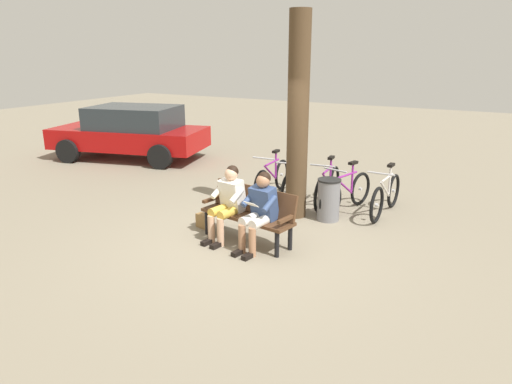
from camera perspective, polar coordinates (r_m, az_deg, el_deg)
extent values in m
plane|color=gray|center=(7.46, -1.31, -6.16)|extent=(40.00, 40.00, 0.00)
cube|color=#51331E|center=(7.33, -1.15, -3.03)|extent=(1.65, 0.70, 0.05)
cube|color=#51331E|center=(7.39, -0.21, -0.92)|extent=(1.60, 0.40, 0.42)
cube|color=#51331E|center=(6.85, 3.74, -3.32)|extent=(0.12, 0.40, 0.05)
cube|color=#51331E|center=(7.77, -5.46, -0.88)|extent=(0.12, 0.40, 0.05)
cylinder|color=black|center=(6.88, 2.58, -6.45)|extent=(0.07, 0.07, 0.40)
cylinder|color=black|center=(7.75, -6.04, -3.77)|extent=(0.07, 0.07, 0.40)
cylinder|color=black|center=(7.13, 4.21, -5.60)|extent=(0.07, 0.07, 0.40)
cylinder|color=black|center=(7.98, -4.33, -3.10)|extent=(0.07, 0.07, 0.40)
cube|color=#334772|center=(7.06, 0.96, -1.37)|extent=(0.43, 0.37, 0.55)
sphere|color=#A87554|center=(6.94, 0.87, 1.36)|extent=(0.21, 0.21, 0.21)
sphere|color=black|center=(6.96, 1.02, 1.71)|extent=(0.20, 0.20, 0.20)
cylinder|color=white|center=(6.93, 0.59, -3.67)|extent=(0.21, 0.42, 0.15)
cylinder|color=#A87554|center=(6.88, -0.46, -6.19)|extent=(0.11, 0.11, 0.45)
cube|color=black|center=(6.89, -0.99, -7.90)|extent=(0.13, 0.23, 0.07)
cylinder|color=#334772|center=(6.84, 1.67, -1.45)|extent=(0.14, 0.32, 0.23)
cylinder|color=white|center=(7.05, -0.69, -3.31)|extent=(0.21, 0.42, 0.15)
cylinder|color=#A87554|center=(7.00, -1.73, -5.79)|extent=(0.11, 0.11, 0.45)
cube|color=black|center=(7.01, -2.25, -7.47)|extent=(0.13, 0.23, 0.07)
cylinder|color=#334772|center=(7.07, -0.92, -0.81)|extent=(0.14, 0.32, 0.23)
cube|color=silver|center=(6.82, -0.59, -1.51)|extent=(0.22, 0.15, 0.09)
cube|color=white|center=(7.45, -2.93, -0.40)|extent=(0.43, 0.37, 0.55)
sphere|color=#D8A884|center=(7.34, -3.07, 2.20)|extent=(0.21, 0.21, 0.21)
sphere|color=black|center=(7.35, -2.92, 2.53)|extent=(0.20, 0.20, 0.20)
cylinder|color=gold|center=(7.32, -3.36, -2.56)|extent=(0.21, 0.42, 0.15)
cylinder|color=#D8A884|center=(7.27, -4.38, -4.93)|extent=(0.11, 0.11, 0.45)
cube|color=black|center=(7.28, -4.89, -6.55)|extent=(0.13, 0.23, 0.07)
cylinder|color=white|center=(7.22, -2.38, -0.45)|extent=(0.14, 0.32, 0.23)
cylinder|color=gold|center=(7.45, -4.50, -2.23)|extent=(0.21, 0.42, 0.15)
cylinder|color=#D8A884|center=(7.40, -5.52, -4.56)|extent=(0.11, 0.11, 0.45)
cube|color=black|center=(7.41, -6.02, -6.15)|extent=(0.13, 0.23, 0.07)
cylinder|color=white|center=(7.48, -4.69, 0.13)|extent=(0.14, 0.32, 0.23)
cube|color=olive|center=(8.05, -6.39, -3.59)|extent=(0.33, 0.22, 0.24)
cylinder|color=#4C3823|center=(8.22, 5.17, 8.99)|extent=(0.38, 0.38, 3.60)
cylinder|color=slate|center=(8.40, 8.90, -1.03)|extent=(0.40, 0.40, 0.73)
cylinder|color=black|center=(8.29, 9.02, 1.47)|extent=(0.42, 0.42, 0.03)
torus|color=black|center=(8.44, 14.61, -1.56)|extent=(0.09, 0.66, 0.66)
cylinder|color=silver|center=(8.44, 14.61, -1.56)|extent=(0.05, 0.06, 0.06)
torus|color=black|center=(9.38, 16.53, 0.14)|extent=(0.09, 0.66, 0.66)
cylinder|color=silver|center=(9.38, 16.53, 0.14)|extent=(0.05, 0.06, 0.06)
cylinder|color=silver|center=(8.80, 15.81, 1.70)|extent=(0.07, 0.63, 0.04)
cylinder|color=silver|center=(8.78, 15.56, 0.32)|extent=(0.07, 0.60, 0.43)
cylinder|color=silver|center=(8.99, 16.11, 1.46)|extent=(0.04, 0.04, 0.55)
cube|color=black|center=(8.93, 16.26, 3.19)|extent=(0.10, 0.22, 0.05)
cylinder|color=#B2B2B7|center=(8.38, 15.10, 2.20)|extent=(0.48, 0.06, 0.03)
torus|color=black|center=(8.52, 9.14, -1.02)|extent=(0.22, 0.65, 0.66)
cylinder|color=silver|center=(8.52, 9.14, -1.02)|extent=(0.06, 0.07, 0.06)
torus|color=black|center=(9.35, 12.70, 0.39)|extent=(0.22, 0.65, 0.66)
cylinder|color=silver|center=(9.35, 12.70, 0.39)|extent=(0.06, 0.07, 0.06)
cylinder|color=#8C268C|center=(8.83, 11.14, 2.07)|extent=(0.19, 0.62, 0.04)
cylinder|color=#8C268C|center=(8.82, 10.79, 0.72)|extent=(0.19, 0.59, 0.43)
cylinder|color=#8C268C|center=(9.00, 11.74, 1.79)|extent=(0.04, 0.04, 0.55)
cube|color=black|center=(8.93, 11.85, 3.53)|extent=(0.14, 0.24, 0.05)
cylinder|color=#B2B2B7|center=(8.45, 9.71, 2.68)|extent=(0.47, 0.15, 0.03)
torus|color=black|center=(8.79, 7.85, -0.40)|extent=(0.12, 0.66, 0.66)
cylinder|color=silver|center=(8.79, 7.85, -0.40)|extent=(0.06, 0.06, 0.06)
torus|color=black|center=(9.74, 9.57, 1.23)|extent=(0.12, 0.66, 0.66)
cylinder|color=silver|center=(9.74, 9.57, 1.23)|extent=(0.06, 0.06, 0.06)
cylinder|color=#8C268C|center=(9.16, 8.86, 2.74)|extent=(0.10, 0.63, 0.04)
cylinder|color=#8C268C|center=(9.14, 8.67, 1.41)|extent=(0.09, 0.60, 0.43)
cylinder|color=#8C268C|center=(9.35, 9.14, 2.51)|extent=(0.04, 0.04, 0.55)
cube|color=black|center=(9.29, 9.22, 4.18)|extent=(0.11, 0.23, 0.05)
cylinder|color=#B2B2B7|center=(8.74, 8.18, 3.22)|extent=(0.48, 0.07, 0.03)
torus|color=black|center=(8.91, 3.69, -0.04)|extent=(0.19, 0.66, 0.66)
cylinder|color=silver|center=(8.91, 3.69, -0.04)|extent=(0.06, 0.07, 0.06)
torus|color=black|center=(9.87, 5.17, 1.61)|extent=(0.19, 0.66, 0.66)
cylinder|color=silver|center=(9.87, 5.17, 1.61)|extent=(0.06, 0.07, 0.06)
cylinder|color=#8C268C|center=(9.29, 4.52, 3.08)|extent=(0.16, 0.63, 0.04)
cylinder|color=#8C268C|center=(9.26, 4.38, 1.77)|extent=(0.16, 0.59, 0.43)
cylinder|color=#8C268C|center=(9.48, 4.77, 2.87)|extent=(0.04, 0.04, 0.55)
cube|color=black|center=(9.42, 4.81, 4.52)|extent=(0.13, 0.23, 0.05)
cylinder|color=#B2B2B7|center=(8.86, 3.93, 3.55)|extent=(0.48, 0.13, 0.03)
torus|color=black|center=(9.30, 0.68, 0.73)|extent=(0.09, 0.66, 0.66)
cylinder|color=silver|center=(9.30, 0.68, 0.73)|extent=(0.05, 0.06, 0.06)
torus|color=black|center=(10.20, 3.18, 2.17)|extent=(0.09, 0.66, 0.66)
cylinder|color=silver|center=(10.20, 3.18, 2.17)|extent=(0.05, 0.06, 0.06)
cylinder|color=#8C268C|center=(9.65, 2.01, 3.66)|extent=(0.07, 0.63, 0.04)
cylinder|color=#8C268C|center=(9.63, 1.80, 2.40)|extent=(0.07, 0.60, 0.43)
cylinder|color=#8C268C|center=(9.83, 2.45, 3.42)|extent=(0.04, 0.04, 0.55)
cube|color=black|center=(9.77, 2.47, 5.02)|extent=(0.10, 0.22, 0.05)
cylinder|color=#B2B2B7|center=(9.25, 0.96, 4.16)|extent=(0.48, 0.05, 0.03)
cube|color=#A50C0C|center=(13.58, -15.29, 6.47)|extent=(4.52, 2.79, 0.55)
cube|color=#262D33|center=(13.39, -14.73, 8.87)|extent=(2.65, 2.18, 0.60)
cylinder|color=black|center=(13.64, -22.07, 4.69)|extent=(0.67, 0.37, 0.64)
cylinder|color=black|center=(15.09, -18.05, 6.18)|extent=(0.67, 0.37, 0.64)
cylinder|color=black|center=(12.22, -11.69, 4.28)|extent=(0.67, 0.37, 0.64)
cylinder|color=black|center=(13.81, -8.40, 5.90)|extent=(0.67, 0.37, 0.64)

